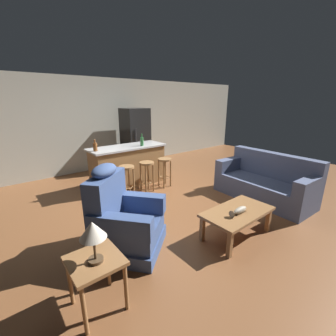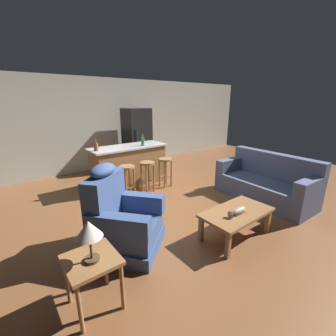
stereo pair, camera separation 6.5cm
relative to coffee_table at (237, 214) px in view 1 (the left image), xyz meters
The scene contains 15 objects.
ground_plane 1.64m from the coffee_table, 96.26° to the left, with size 12.00×12.00×0.00m.
back_wall 4.81m from the coffee_table, 92.12° to the left, with size 12.00×0.05×2.60m.
coffee_table is the anchor object (origin of this frame).
fish_figurine 0.14m from the coffee_table, 139.63° to the right, with size 0.34×0.10×0.10m.
couch 1.68m from the coffee_table, 15.49° to the left, with size 0.94×1.94×0.94m.
recliner_near_lamp 1.66m from the coffee_table, 151.08° to the left, with size 1.18×1.18×1.20m.
end_table 2.11m from the coffee_table, behind, with size 0.48×0.48×0.56m.
table_lamp 2.17m from the coffee_table, behind, with size 0.24×0.24×0.41m.
kitchen_island 2.95m from the coffee_table, 93.39° to the left, with size 1.80×0.70×0.95m.
bar_stool_left 2.38m from the coffee_table, 103.69° to the left, with size 0.32×0.32×0.68m.
bar_stool_middle 2.31m from the coffee_table, 91.54° to the left, with size 0.32×0.32×0.68m.
bar_stool_right 2.35m from the coffee_table, 79.26° to the left, with size 0.32×0.32×0.68m.
refrigerator 4.24m from the coffee_table, 79.49° to the left, with size 0.70×0.69×1.76m.
bottle_tall_green 3.13m from the coffee_table, 108.21° to the left, with size 0.09×0.09×0.25m.
bottle_short_amber 2.86m from the coffee_table, 87.37° to the left, with size 0.08×0.08×0.28m.
Camera 1 is at (-2.51, -3.26, 1.99)m, focal length 24.00 mm.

